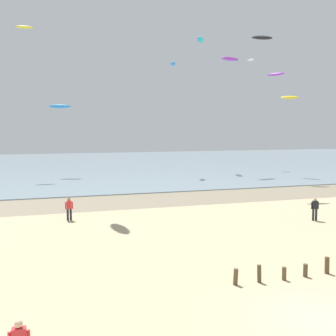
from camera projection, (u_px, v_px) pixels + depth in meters
ground_plane at (322, 321)px, 13.56m from camera, size 160.00×160.00×0.00m
wet_sand_strip at (152, 200)px, 36.71m from camera, size 120.00×7.31×0.01m
sea at (102, 164)px, 73.57m from camera, size 160.00×70.00×0.10m
person_nearest_camera at (69, 208)px, 28.43m from camera, size 0.57×0.23×1.71m
person_by_waterline at (315, 208)px, 28.40m from camera, size 0.55×0.31×1.71m
kite_aloft_1 at (173, 64)px, 55.52m from camera, size 1.61×2.39×0.52m
kite_aloft_2 at (276, 74)px, 55.79m from camera, size 2.20×2.71×0.63m
kite_aloft_3 at (24, 27)px, 52.62m from camera, size 2.42×0.81×0.46m
kite_aloft_6 at (200, 40)px, 61.82m from camera, size 2.03×3.31×0.87m
kite_aloft_7 at (230, 59)px, 56.31m from camera, size 3.24×1.73×0.51m
kite_aloft_8 at (262, 38)px, 39.88m from camera, size 2.39×1.16×0.67m
kite_aloft_10 at (60, 106)px, 54.31m from camera, size 3.24×1.85×0.64m
kite_aloft_11 at (251, 60)px, 65.49m from camera, size 0.82×1.95×0.31m
kite_aloft_12 at (290, 97)px, 48.47m from camera, size 2.31×1.64×0.58m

